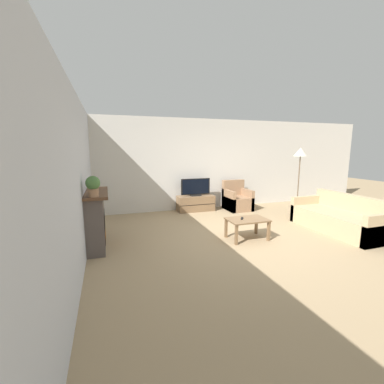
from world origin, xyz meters
TOP-DOWN VIEW (x-y plane):
  - ground_plane at (0.00, 0.00)m, footprint 24.00×24.00m
  - wall_back at (0.00, 2.81)m, footprint 12.00×0.06m
  - wall_left at (-3.07, 0.00)m, footprint 0.06×12.00m
  - fireplace at (-2.88, 0.45)m, footprint 0.42×1.27m
  - mantel_vase_left at (-2.86, 0.07)m, footprint 0.12×0.12m
  - mantel_clock at (-2.86, 0.57)m, footprint 0.08×0.11m
  - potted_plant at (-2.86, -0.09)m, footprint 0.23×0.23m
  - tv_stand at (-0.19, 2.52)m, footprint 1.08×0.45m
  - tv at (-0.19, 2.52)m, footprint 0.88×0.18m
  - armchair at (1.06, 2.29)m, footprint 0.70×0.76m
  - coffee_table at (0.01, -0.09)m, footprint 0.80×0.53m
  - remote at (-0.09, -0.05)m, footprint 0.12×0.15m
  - couch at (2.27, -0.28)m, footprint 0.95×2.03m
  - floor_lamp at (2.25, 1.09)m, footprint 0.36×0.36m

SIDE VIEW (x-z plane):
  - ground_plane at x=0.00m, z-range 0.00..0.00m
  - tv_stand at x=-0.19m, z-range 0.00..0.45m
  - couch at x=2.27m, z-range -0.13..0.67m
  - armchair at x=1.06m, z-range -0.15..0.72m
  - coffee_table at x=0.01m, z-range 0.15..0.57m
  - remote at x=-0.09m, z-range 0.42..0.44m
  - fireplace at x=-2.88m, z-range 0.01..1.06m
  - tv at x=-0.19m, z-range 0.43..0.94m
  - mantel_clock at x=-2.86m, z-range 1.05..1.20m
  - mantel_vase_left at x=-2.86m, z-range 1.04..1.25m
  - potted_plant at x=-2.86m, z-range 1.07..1.41m
  - wall_back at x=0.00m, z-range 0.00..2.70m
  - wall_left at x=-3.07m, z-range 0.00..2.70m
  - floor_lamp at x=2.25m, z-range 0.70..2.55m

